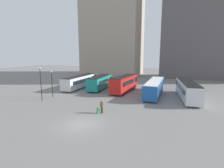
{
  "coord_description": "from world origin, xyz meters",
  "views": [
    {
      "loc": [
        10.1,
        -16.22,
        7.98
      ],
      "look_at": [
        -1.6,
        13.82,
        2.3
      ],
      "focal_mm": 28.0,
      "sensor_mm": 36.0,
      "label": 1
    }
  ],
  "objects_px": {
    "bus_0": "(80,81)",
    "bus_4": "(188,89)",
    "bus_1": "(100,82)",
    "traveler": "(102,105)",
    "bus_2": "(124,83)",
    "lamp_post_0": "(52,82)",
    "bus_3": "(155,87)",
    "lamp_post_1": "(41,81)",
    "suitcase": "(98,111)"
  },
  "relations": [
    {
      "from": "bus_2",
      "to": "lamp_post_0",
      "type": "height_order",
      "value": "lamp_post_0"
    },
    {
      "from": "bus_0",
      "to": "traveler",
      "type": "relative_size",
      "value": 6.8
    },
    {
      "from": "bus_4",
      "to": "lamp_post_0",
      "type": "bearing_deg",
      "value": 100.73
    },
    {
      "from": "bus_1",
      "to": "traveler",
      "type": "distance_m",
      "value": 16.16
    },
    {
      "from": "bus_1",
      "to": "suitcase",
      "type": "relative_size",
      "value": 11.13
    },
    {
      "from": "bus_4",
      "to": "lamp_post_1",
      "type": "bearing_deg",
      "value": 106.13
    },
    {
      "from": "bus_1",
      "to": "lamp_post_0",
      "type": "distance_m",
      "value": 11.17
    },
    {
      "from": "bus_0",
      "to": "bus_1",
      "type": "bearing_deg",
      "value": -90.32
    },
    {
      "from": "bus_4",
      "to": "traveler",
      "type": "distance_m",
      "value": 16.7
    },
    {
      "from": "bus_0",
      "to": "bus_1",
      "type": "xyz_separation_m",
      "value": [
        5.14,
        0.09,
        0.04
      ]
    },
    {
      "from": "bus_1",
      "to": "bus_2",
      "type": "relative_size",
      "value": 0.94
    },
    {
      "from": "bus_4",
      "to": "traveler",
      "type": "relative_size",
      "value": 6.86
    },
    {
      "from": "suitcase",
      "to": "lamp_post_1",
      "type": "height_order",
      "value": "lamp_post_1"
    },
    {
      "from": "bus_4",
      "to": "traveler",
      "type": "bearing_deg",
      "value": 130.47
    },
    {
      "from": "bus_3",
      "to": "bus_0",
      "type": "bearing_deg",
      "value": 85.39
    },
    {
      "from": "traveler",
      "to": "suitcase",
      "type": "bearing_deg",
      "value": 151.06
    },
    {
      "from": "suitcase",
      "to": "lamp_post_1",
      "type": "relative_size",
      "value": 0.15
    },
    {
      "from": "bus_1",
      "to": "lamp_post_0",
      "type": "relative_size",
      "value": 1.92
    },
    {
      "from": "bus_0",
      "to": "bus_3",
      "type": "xyz_separation_m",
      "value": [
        17.39,
        -1.21,
        -0.0
      ]
    },
    {
      "from": "bus_1",
      "to": "traveler",
      "type": "bearing_deg",
      "value": -157.31
    },
    {
      "from": "traveler",
      "to": "lamp_post_1",
      "type": "height_order",
      "value": "lamp_post_1"
    },
    {
      "from": "bus_3",
      "to": "bus_4",
      "type": "distance_m",
      "value": 5.87
    },
    {
      "from": "bus_0",
      "to": "bus_2",
      "type": "relative_size",
      "value": 1.21
    },
    {
      "from": "traveler",
      "to": "lamp_post_0",
      "type": "height_order",
      "value": "lamp_post_0"
    },
    {
      "from": "bus_3",
      "to": "lamp_post_0",
      "type": "distance_m",
      "value": 19.3
    },
    {
      "from": "lamp_post_1",
      "to": "bus_0",
      "type": "bearing_deg",
      "value": 90.24
    },
    {
      "from": "traveler",
      "to": "lamp_post_1",
      "type": "distance_m",
      "value": 12.56
    },
    {
      "from": "bus_0",
      "to": "bus_4",
      "type": "height_order",
      "value": "bus_4"
    },
    {
      "from": "suitcase",
      "to": "lamp_post_1",
      "type": "distance_m",
      "value": 12.38
    },
    {
      "from": "traveler",
      "to": "bus_3",
      "type": "bearing_deg",
      "value": 2.79
    },
    {
      "from": "lamp_post_1",
      "to": "lamp_post_0",
      "type": "bearing_deg",
      "value": 87.17
    },
    {
      "from": "bus_2",
      "to": "bus_4",
      "type": "xyz_separation_m",
      "value": [
        12.2,
        -1.52,
        -0.11
      ]
    },
    {
      "from": "bus_0",
      "to": "bus_3",
      "type": "height_order",
      "value": "bus_0"
    },
    {
      "from": "bus_4",
      "to": "suitcase",
      "type": "relative_size",
      "value": 14.44
    },
    {
      "from": "bus_2",
      "to": "bus_3",
      "type": "bearing_deg",
      "value": -93.25
    },
    {
      "from": "bus_2",
      "to": "bus_0",
      "type": "bearing_deg",
      "value": 92.74
    },
    {
      "from": "bus_0",
      "to": "bus_1",
      "type": "relative_size",
      "value": 1.29
    },
    {
      "from": "bus_3",
      "to": "suitcase",
      "type": "bearing_deg",
      "value": 157.0
    },
    {
      "from": "bus_2",
      "to": "lamp_post_0",
      "type": "bearing_deg",
      "value": 135.75
    },
    {
      "from": "bus_1",
      "to": "lamp_post_1",
      "type": "distance_m",
      "value": 13.62
    },
    {
      "from": "traveler",
      "to": "suitcase",
      "type": "relative_size",
      "value": 2.11
    },
    {
      "from": "bus_0",
      "to": "traveler",
      "type": "height_order",
      "value": "bus_0"
    },
    {
      "from": "bus_1",
      "to": "bus_3",
      "type": "bearing_deg",
      "value": -99.4
    },
    {
      "from": "bus_2",
      "to": "lamp_post_1",
      "type": "xyz_separation_m",
      "value": [
        -10.97,
        -12.08,
        1.57
      ]
    },
    {
      "from": "bus_0",
      "to": "bus_4",
      "type": "relative_size",
      "value": 0.99
    },
    {
      "from": "suitcase",
      "to": "bus_2",
      "type": "bearing_deg",
      "value": 27.3
    },
    {
      "from": "bus_2",
      "to": "bus_4",
      "type": "relative_size",
      "value": 0.82
    },
    {
      "from": "suitcase",
      "to": "lamp_post_1",
      "type": "bearing_deg",
      "value": 102.94
    },
    {
      "from": "lamp_post_0",
      "to": "lamp_post_1",
      "type": "xyz_separation_m",
      "value": [
        -0.13,
        -2.58,
        0.45
      ]
    },
    {
      "from": "traveler",
      "to": "lamp_post_0",
      "type": "xyz_separation_m",
      "value": [
        -12.06,
        4.59,
        1.86
      ]
    }
  ]
}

